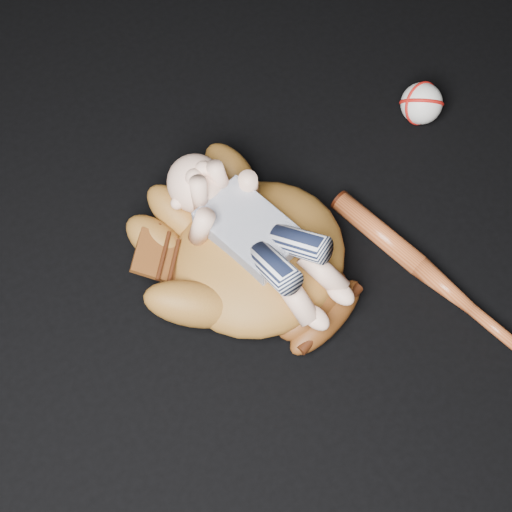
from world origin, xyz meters
name	(u,v)px	position (x,y,z in m)	size (l,w,h in m)	color
baseball_glove	(259,253)	(-0.15, 0.03, 0.07)	(0.40, 0.46, 0.14)	brown
newborn_baby	(263,237)	(-0.14, 0.02, 0.13)	(0.18, 0.39, 0.16)	beige
baseball_bat	(430,275)	(0.11, -0.16, 0.02)	(0.04, 0.45, 0.04)	#A54720
baseball	(422,103)	(0.32, 0.15, 0.04)	(0.08, 0.08, 0.08)	white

